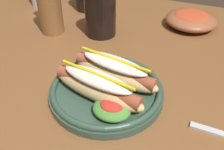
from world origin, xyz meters
The scene contains 5 objects.
dining_table centered at (0.00, 0.00, 0.65)m, with size 1.35×1.07×0.74m.
hot_dog_plate centered at (0.05, -0.06, 0.77)m, with size 0.23×0.23×0.08m.
soda_cup centered at (-0.07, 0.18, 0.80)m, with size 0.09×0.09×0.12m, color black.
glass_bottle centered at (-0.21, 0.14, 0.83)m, with size 0.07×0.07×0.25m.
side_bowl centered at (0.17, 0.33, 0.76)m, with size 0.16×0.16×0.05m.
Camera 1 is at (0.21, -0.40, 1.07)m, focal length 38.23 mm.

